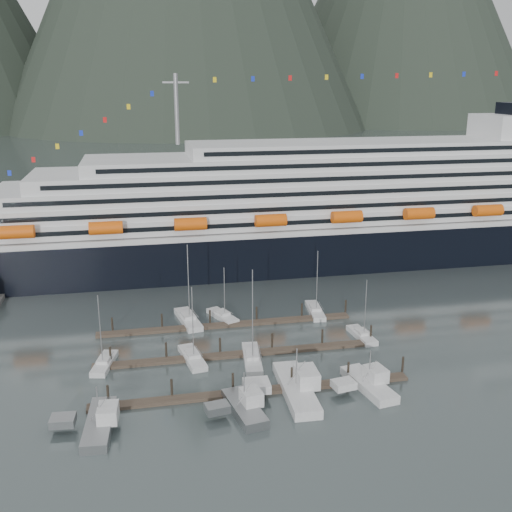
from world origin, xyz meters
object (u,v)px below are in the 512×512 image
at_px(sailboat_e, 188,320).
at_px(trawler_c, 295,387).
at_px(trawler_b, 244,407).
at_px(sailboat_a, 104,364).
at_px(cruise_ship, 337,214).
at_px(sailboat_g, 315,311).
at_px(sailboat_d, 252,359).
at_px(sailboat_c, 192,358).
at_px(sailboat_f, 223,316).
at_px(trawler_d, 368,383).
at_px(trawler_a, 98,422).
at_px(sailboat_h, 362,336).

height_order(sailboat_e, trawler_c, sailboat_e).
height_order(sailboat_e, trawler_b, sailboat_e).
bearing_deg(sailboat_a, trawler_c, -104.76).
relative_size(cruise_ship, trawler_c, 13.43).
bearing_deg(sailboat_g, sailboat_a, 117.19).
bearing_deg(sailboat_d, sailboat_c, 82.86).
bearing_deg(sailboat_f, sailboat_d, 163.90).
height_order(sailboat_f, trawler_c, sailboat_f).
xyz_separation_m(sailboat_e, sailboat_g, (25.27, -0.41, -0.04)).
bearing_deg(sailboat_a, trawler_d, -98.60).
bearing_deg(cruise_ship, trawler_c, -113.77).
bearing_deg(sailboat_a, sailboat_e, -30.12).
bearing_deg(cruise_ship, sailboat_c, -129.39).
bearing_deg(sailboat_f, sailboat_g, -114.56).
distance_m(cruise_ship, sailboat_e, 56.12).
height_order(sailboat_e, trawler_a, sailboat_e).
relative_size(sailboat_h, trawler_d, 0.99).
bearing_deg(sailboat_h, trawler_b, 124.51).
relative_size(sailboat_f, sailboat_g, 0.81).
relative_size(sailboat_c, sailboat_e, 0.84).
xyz_separation_m(sailboat_e, sailboat_h, (29.91, -13.74, -0.05)).
bearing_deg(sailboat_a, sailboat_d, -84.28).
height_order(sailboat_a, trawler_d, sailboat_a).
bearing_deg(sailboat_d, sailboat_g, -35.02).
bearing_deg(sailboat_f, sailboat_c, 134.33).
bearing_deg(sailboat_d, trawler_b, 171.00).
relative_size(sailboat_d, sailboat_e, 1.03).
distance_m(sailboat_h, trawler_b, 32.93).
relative_size(sailboat_f, trawler_d, 0.93).
height_order(sailboat_c, sailboat_h, sailboat_c).
bearing_deg(sailboat_a, sailboat_g, -55.62).
height_order(sailboat_a, trawler_c, sailboat_a).
bearing_deg(trawler_a, sailboat_f, -27.51).
distance_m(trawler_b, trawler_c, 9.19).
distance_m(sailboat_e, trawler_d, 39.64).
bearing_deg(trawler_d, trawler_b, 88.71).
xyz_separation_m(sailboat_a, trawler_d, (38.97, -15.73, 0.46)).
relative_size(trawler_a, trawler_b, 1.15).
xyz_separation_m(sailboat_g, sailboat_h, (4.65, -13.33, -0.01)).
bearing_deg(sailboat_d, sailboat_f, 12.24).
bearing_deg(sailboat_g, trawler_d, -176.34).
relative_size(sailboat_a, trawler_c, 0.82).
relative_size(sailboat_c, sailboat_f, 1.23).
bearing_deg(sailboat_e, trawler_a, 146.79).
bearing_deg(trawler_b, trawler_c, -75.62).
relative_size(sailboat_e, trawler_c, 1.03).
distance_m(trawler_a, trawler_d, 39.22).
relative_size(sailboat_e, sailboat_h, 1.39).
xyz_separation_m(sailboat_d, sailboat_f, (-1.94, 19.59, -0.04)).
distance_m(sailboat_f, trawler_b, 35.10).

